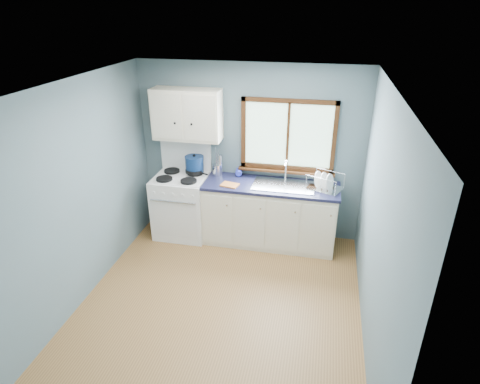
% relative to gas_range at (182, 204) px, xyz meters
% --- Properties ---
extents(floor, '(3.20, 3.60, 0.02)m').
position_rel_gas_range_xyz_m(floor, '(0.95, -1.47, -0.50)').
color(floor, olive).
rests_on(floor, ground).
extents(ceiling, '(3.20, 3.60, 0.02)m').
position_rel_gas_range_xyz_m(ceiling, '(0.95, -1.47, 2.02)').
color(ceiling, white).
rests_on(ceiling, wall_back).
extents(wall_back, '(3.20, 0.02, 2.50)m').
position_rel_gas_range_xyz_m(wall_back, '(0.95, 0.34, 0.76)').
color(wall_back, slate).
rests_on(wall_back, ground).
extents(wall_front, '(3.20, 0.02, 2.50)m').
position_rel_gas_range_xyz_m(wall_front, '(0.95, -3.28, 0.76)').
color(wall_front, slate).
rests_on(wall_front, ground).
extents(wall_left, '(0.02, 3.60, 2.50)m').
position_rel_gas_range_xyz_m(wall_left, '(-0.66, -1.47, 0.76)').
color(wall_left, slate).
rests_on(wall_left, ground).
extents(wall_right, '(0.02, 3.60, 2.50)m').
position_rel_gas_range_xyz_m(wall_right, '(2.56, -1.47, 0.76)').
color(wall_right, slate).
rests_on(wall_right, ground).
extents(gas_range, '(0.76, 0.69, 1.36)m').
position_rel_gas_range_xyz_m(gas_range, '(0.00, 0.00, 0.00)').
color(gas_range, white).
rests_on(gas_range, floor).
extents(base_cabinets, '(1.85, 0.60, 0.88)m').
position_rel_gas_range_xyz_m(base_cabinets, '(1.31, 0.02, -0.08)').
color(base_cabinets, beige).
rests_on(base_cabinets, floor).
extents(countertop, '(1.89, 0.64, 0.04)m').
position_rel_gas_range_xyz_m(countertop, '(1.31, 0.02, 0.41)').
color(countertop, black).
rests_on(countertop, base_cabinets).
extents(sink, '(0.84, 0.46, 0.44)m').
position_rel_gas_range_xyz_m(sink, '(1.49, 0.02, 0.37)').
color(sink, silver).
rests_on(sink, countertop).
extents(window, '(1.36, 0.10, 1.03)m').
position_rel_gas_range_xyz_m(window, '(1.48, 0.30, 0.98)').
color(window, '#9EC6A8').
rests_on(window, wall_back).
extents(upper_cabinets, '(0.95, 0.35, 0.70)m').
position_rel_gas_range_xyz_m(upper_cabinets, '(0.10, 0.15, 1.31)').
color(upper_cabinets, beige).
rests_on(upper_cabinets, wall_back).
extents(skillet, '(0.40, 0.33, 0.05)m').
position_rel_gas_range_xyz_m(skillet, '(0.17, 0.12, 0.49)').
color(skillet, black).
rests_on(skillet, gas_range).
extents(stockpot, '(0.36, 0.36, 0.27)m').
position_rel_gas_range_xyz_m(stockpot, '(0.17, 0.16, 0.59)').
color(stockpot, navy).
rests_on(stockpot, gas_range).
extents(utensil_crock, '(0.14, 0.14, 0.42)m').
position_rel_gas_range_xyz_m(utensil_crock, '(0.50, 0.19, 0.51)').
color(utensil_crock, silver).
rests_on(utensil_crock, countertop).
extents(thermos, '(0.09, 0.09, 0.31)m').
position_rel_gas_range_xyz_m(thermos, '(0.54, 0.19, 0.58)').
color(thermos, silver).
rests_on(thermos, countertop).
extents(soap_bottle, '(0.12, 0.12, 0.25)m').
position_rel_gas_range_xyz_m(soap_bottle, '(0.82, 0.18, 0.55)').
color(soap_bottle, '#2C3ACA').
rests_on(soap_bottle, countertop).
extents(dish_towel, '(0.26, 0.21, 0.02)m').
position_rel_gas_range_xyz_m(dish_towel, '(0.76, -0.13, 0.43)').
color(dish_towel, orange).
rests_on(dish_towel, countertop).
extents(dish_rack, '(0.53, 0.47, 0.23)m').
position_rel_gas_range_xyz_m(dish_rack, '(2.03, 0.03, 0.49)').
color(dish_rack, silver).
rests_on(dish_rack, countertop).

